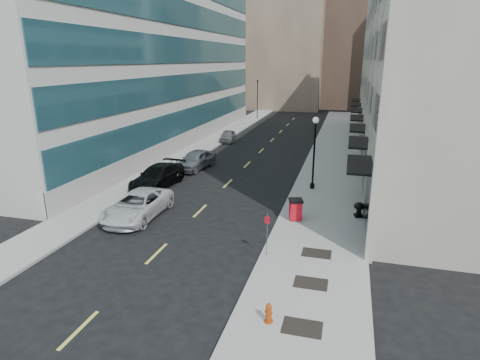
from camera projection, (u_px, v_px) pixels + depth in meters
The scene contains 23 objects.
ground at pixel (136, 274), 17.82m from camera, with size 160.00×160.00×0.00m, color black.
sidewalk_right at pixel (332, 170), 34.37m from camera, with size 5.00×80.00×0.15m, color #99968B.
sidewalk_left at pixel (181, 159), 37.91m from camera, with size 3.00×80.00×0.15m, color #99968B.
building_right at pixel (450, 61), 35.87m from camera, with size 15.30×46.50×18.25m.
building_left at pixel (122, 51), 43.89m from camera, with size 16.14×46.00×20.00m.
skyline_tan_near at pixel (289, 33), 77.58m from camera, with size 14.00×18.00×28.00m, color #9D8566.
skyline_brown at pixel (354, 17), 77.38m from camera, with size 12.00×16.00×34.00m, color brown.
skyline_tan_far at pixel (251, 51), 90.21m from camera, with size 12.00×14.00×22.00m, color #9D8566.
skyline_stone at pixel (409, 54), 71.34m from camera, with size 10.00×14.00×20.00m, color #BEB4A1.
grate_near at pixel (302, 327), 14.01m from camera, with size 1.40×1.00×0.01m, color black.
grate_mid at pixel (311, 283), 16.78m from camera, with size 1.40×1.00×0.01m, color black.
grate_far at pixel (317, 253), 19.36m from camera, with size 1.40×1.00×0.01m, color black.
road_centerline at pixel (238, 173), 33.51m from camera, with size 0.15×68.20×0.01m.
traffic_signal at pixel (258, 82), 61.88m from camera, with size 0.66×0.66×6.98m.
car_white_van at pixel (138, 205), 23.94m from camera, with size 2.56×5.56×1.54m, color silver.
car_black_pickup at pixel (158, 176), 29.77m from camera, with size 2.24×5.50×1.60m, color black.
car_silver_sedan at pixel (196, 160), 34.63m from camera, with size 1.94×4.81×1.64m, color gray.
car_grey_sedan at pixel (228, 136), 46.28m from camera, with size 1.53×3.81×1.30m, color slate.
fire_hydrant at pixel (269, 313), 14.20m from camera, with size 0.31×0.31×0.77m.
trash_bin at pixel (296, 209), 23.27m from camera, with size 0.96×0.96×1.25m.
lamppost at pixel (314, 146), 28.25m from camera, with size 0.44×0.44×5.30m.
sign_post at pixel (267, 228), 18.80m from camera, with size 0.25×0.06×2.12m.
urn_planter at pixel (359, 208), 23.73m from camera, with size 0.64×0.64×0.88m.
Camera 1 is at (8.64, -14.07, 9.14)m, focal length 30.00 mm.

